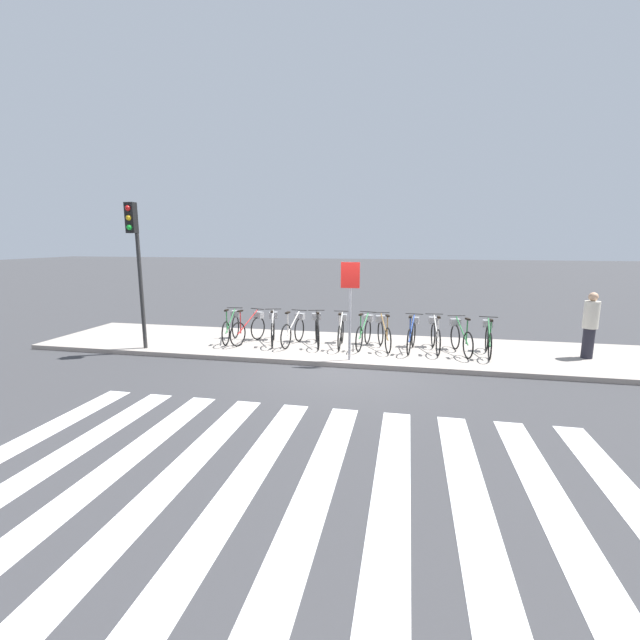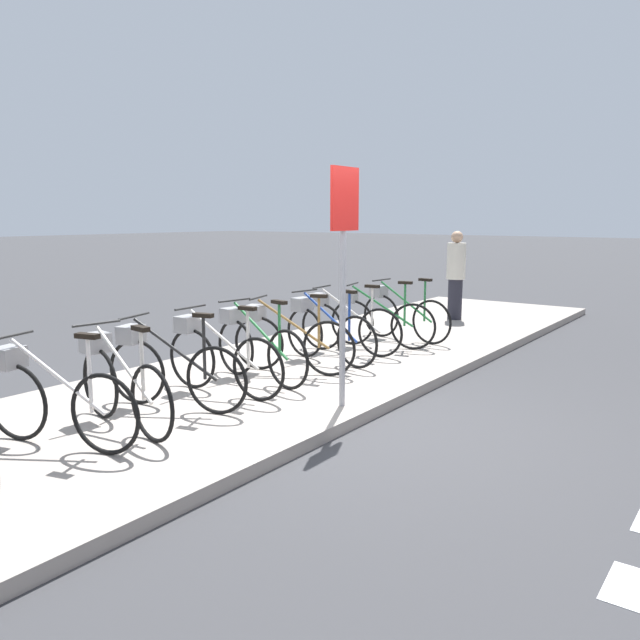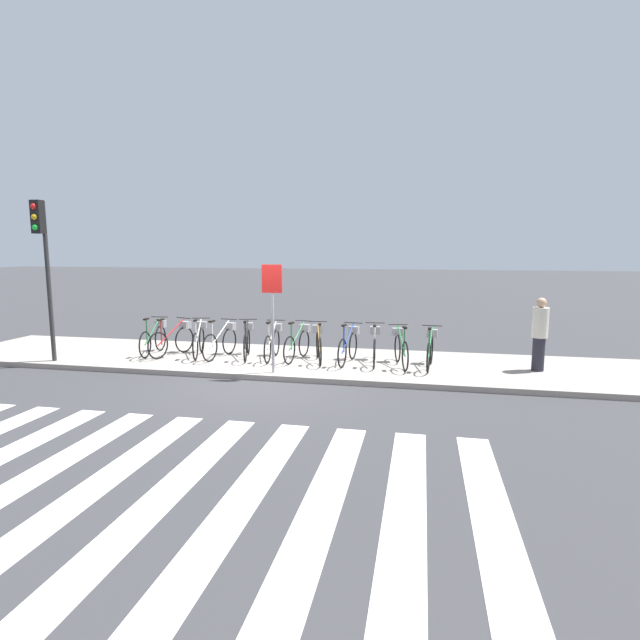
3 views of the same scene
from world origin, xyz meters
name	(u,v)px [view 1 (image 1 of 3)]	position (x,y,z in m)	size (l,w,h in m)	color
ground_plane	(342,368)	(0.00, 0.00, 0.00)	(120.00, 120.00, 0.00)	#38383A
sidewalk	(351,348)	(0.00, 1.65, 0.06)	(17.27, 3.31, 0.12)	#9E9389
road_crosswalk	(231,577)	(0.00, -6.49, 0.00)	(8.55, 8.00, 0.01)	silver
parked_bicycle_0	(232,326)	(-3.42, 1.59, 0.55)	(0.46, 1.58, 0.97)	black
parked_bicycle_1	(250,327)	(-2.84, 1.54, 0.55)	(0.59, 1.53, 0.97)	black
parked_bicycle_2	(273,328)	(-2.20, 1.61, 0.55)	(0.57, 1.54, 0.97)	black
parked_bicycle_3	(294,329)	(-1.57, 1.55, 0.55)	(0.46, 1.57, 0.97)	black
parked_bicycle_4	(317,329)	(-0.94, 1.64, 0.55)	(0.57, 1.54, 0.97)	black
parked_bicycle_5	(341,330)	(-0.27, 1.63, 0.55)	(0.46, 1.58, 0.97)	black
parked_bicycle_6	(365,331)	(0.36, 1.66, 0.55)	(0.46, 1.57, 0.97)	black
parked_bicycle_7	(383,332)	(0.87, 1.62, 0.55)	(0.58, 1.53, 0.97)	black
parked_bicycle_8	(412,334)	(1.61, 1.58, 0.55)	(0.46, 1.57, 0.97)	black
parked_bicycle_9	(435,334)	(2.20, 1.67, 0.55)	(0.46, 1.58, 0.97)	black
parked_bicycle_10	(460,336)	(2.81, 1.53, 0.55)	(0.53, 1.55, 0.97)	black
parked_bicycle_11	(488,338)	(3.48, 1.49, 0.55)	(0.46, 1.58, 0.97)	black
pedestrian	(590,324)	(5.80, 1.64, 0.97)	(0.34, 0.34, 1.62)	#23232D
traffic_light	(135,246)	(-5.36, 0.24, 2.81)	(0.24, 0.40, 3.76)	#2D2D2D
sign_post	(350,294)	(0.14, 0.29, 1.71)	(0.44, 0.07, 2.34)	#99999E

